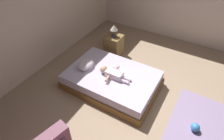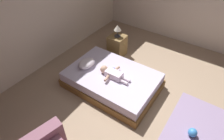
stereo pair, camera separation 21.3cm
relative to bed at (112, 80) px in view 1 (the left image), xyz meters
The scene contains 10 objects.
ground_plane 1.10m from the bed, 98.23° to the right, with size 8.00×8.00×0.00m, color tan.
wall_behind_bed 2.31m from the bed, 94.58° to the left, with size 8.00×0.12×2.89m, color beige.
bed is the anchor object (origin of this frame).
pillow 0.67m from the bed, 100.27° to the left, with size 0.41×0.31×0.16m.
baby 0.27m from the bed, 148.01° to the right, with size 0.53×0.69×0.17m.
toothbrush 0.27m from the bed, 28.28° to the left, with size 0.07×0.12×0.02m.
nightstand 1.24m from the bed, 28.19° to the left, with size 0.41×0.44×0.57m.
lamp 1.38m from the bed, 28.20° to the left, with size 0.19×0.19×0.32m.
rug 1.96m from the bed, 91.41° to the right, with size 1.56×1.12×0.01m.
toy_ball 1.87m from the bed, 96.22° to the right, with size 0.16×0.16×0.16m, color #3D8DE0.
Camera 1 is at (-2.42, -0.45, 3.04)m, focal length 30.05 mm.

